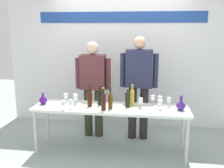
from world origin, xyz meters
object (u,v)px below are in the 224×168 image
Objects in this scene: wine_glass_right_4 at (160,98)px; decanter_blue_right at (181,105)px; wine_glass_left_1 at (66,96)px; wine_glass_left_0 at (71,103)px; wine_bottle_2 at (90,98)px; display_table at (111,111)px; wine_bottle_0 at (132,96)px; wine_bottle_3 at (104,101)px; wine_glass_right_1 at (153,98)px; wine_glass_left_2 at (75,96)px; wine_bottle_1 at (110,100)px; wine_bottle_5 at (100,97)px; wine_glass_right_0 at (160,103)px; wine_glass_left_3 at (63,103)px; decanter_blue_left at (43,100)px; wine_glass_right_3 at (169,100)px; wine_bottle_4 at (128,99)px; wine_glass_right_2 at (141,101)px; presenter_right at (139,81)px; wine_glass_left_4 at (76,98)px; presenter_left at (93,83)px.

decanter_blue_right is at bearing -35.15° from wine_glass_right_4.
decanter_blue_right is at bearing -3.84° from wine_glass_left_1.
decanter_blue_right reaches higher than wine_glass_left_0.
display_table is at bearing -0.62° from wine_bottle_2.
decanter_blue_right is at bearing -12.49° from wine_bottle_0.
wine_glass_right_1 is at bearing 27.49° from wine_bottle_3.
wine_glass_left_2 is (-0.50, 0.29, -0.03)m from wine_bottle_3.
wine_bottle_2 is at bearing 165.85° from wine_bottle_1.
wine_glass_right_4 is (1.46, 0.09, -0.00)m from wine_glass_left_1.
wine_bottle_5 is 2.09× the size of wine_glass_right_0.
wine_bottle_5 is at bearing 33.15° from wine_bottle_2.
decanter_blue_left is at bearing 151.59° from wine_glass_left_3.
decanter_blue_right is 1.61× the size of wine_glass_left_3.
wine_glass_left_0 is at bearing -167.58° from wine_glass_right_3.
display_table is at bearing -169.63° from wine_bottle_4.
wine_glass_right_2 is (1.10, 0.25, 0.01)m from wine_glass_left_3.
wine_glass_left_1 is at bearing 176.41° from wine_bottle_4.
presenter_right is at bearing 22.09° from decanter_blue_left.
wine_glass_left_1 is 1.18m from wine_glass_right_2.
wine_glass_right_1 is (-0.40, 0.22, 0.04)m from decanter_blue_right.
wine_bottle_5 is at bearing 112.18° from wine_bottle_3.
wine_glass_left_4 is at bearing -171.88° from wine_glass_right_1.
decanter_blue_left is 1.22× the size of wine_glass_right_1.
wine_bottle_5 reaches higher than wine_glass_right_1.
wine_glass_left_2 is 0.94× the size of wine_glass_left_4.
wine_glass_left_1 is 1.59m from wine_glass_right_3.
decanter_blue_right reaches higher than display_table.
decanter_blue_right is at bearing -42.90° from presenter_right.
wine_glass_right_3 is at bearing 15.58° from wine_glass_right_2.
wine_glass_left_2 is 1.04× the size of wine_glass_right_3.
wine_bottle_0 is at bearing 37.89° from wine_bottle_3.
wine_bottle_2 is at bearing -167.17° from wine_bottle_0.
display_table is 7.18× the size of wine_bottle_2.
decanter_blue_right reaches higher than wine_glass_left_1.
wine_glass_right_0 is at bearing 10.24° from wine_bottle_3.
wine_bottle_5 reaches higher than decanter_blue_left.
wine_glass_left_0 is 0.11m from wine_glass_left_3.
presenter_left is 1.01m from wine_glass_right_2.
decanter_blue_right reaches higher than wine_glass_right_1.
wine_glass_right_4 is (0.73, 0.19, 0.17)m from display_table.
decanter_blue_right reaches higher than wine_glass_left_3.
presenter_left is 11.76× the size of wine_glass_left_0.
wine_glass_left_0 is at bearing -164.11° from wine_glass_right_4.
decanter_blue_left reaches higher than wine_glass_left_1.
wine_glass_right_3 is (0.61, 0.09, -0.03)m from wine_bottle_4.
wine_bottle_1 is at bearing 9.41° from wine_glass_left_0.
wine_glass_right_2 reaches higher than display_table.
wine_bottle_2 is 1.19m from wine_glass_right_3.
wine_bottle_0 is 2.08× the size of wine_glass_left_4.
wine_glass_left_2 is at bearing -177.21° from wine_glass_right_4.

